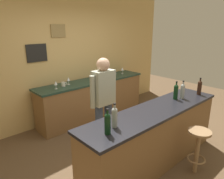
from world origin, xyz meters
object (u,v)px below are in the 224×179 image
at_px(wine_glass_e, 122,69).
at_px(wine_glass_c, 105,73).
at_px(wine_bottle_d, 183,91).
at_px(wine_bottle_e, 200,87).
at_px(wine_bottle_c, 176,91).
at_px(wine_glass_a, 56,83).
at_px(wine_bottle_a, 107,123).
at_px(bartender, 104,99).
at_px(wine_bottle_b, 115,117).
at_px(coffee_mug, 63,84).
at_px(wine_glass_b, 68,79).
at_px(bar_stool, 198,144).
at_px(wine_glass_d, 115,72).

bearing_deg(wine_glass_e, wine_glass_c, -177.65).
distance_m(wine_bottle_d, wine_bottle_e, 0.42).
relative_size(wine_bottle_c, wine_glass_a, 1.97).
relative_size(wine_bottle_a, wine_glass_a, 1.97).
distance_m(bartender, wine_bottle_a, 1.11).
height_order(wine_bottle_a, wine_glass_a, wine_bottle_a).
distance_m(bartender, wine_bottle_c, 1.20).
bearing_deg(wine_bottle_a, wine_bottle_e, -0.76).
bearing_deg(wine_bottle_b, wine_bottle_d, -0.10).
bearing_deg(coffee_mug, bartender, -88.81).
relative_size(wine_glass_b, coffee_mug, 1.24).
distance_m(wine_bottle_e, wine_glass_a, 2.68).
xyz_separation_m(wine_glass_c, coffee_mug, (-1.13, -0.03, -0.06)).
bearing_deg(wine_glass_c, wine_bottle_b, -127.86).
bearing_deg(wine_bottle_b, bartender, 57.85).
xyz_separation_m(bar_stool, wine_glass_c, (0.48, 2.63, 0.55)).
xyz_separation_m(bartender, wine_bottle_a, (-0.68, -0.87, 0.12)).
relative_size(wine_bottle_a, wine_glass_c, 1.97).
bearing_deg(bartender, wine_glass_d, 40.91).
distance_m(bar_stool, wine_glass_c, 2.73).
relative_size(wine_bottle_b, wine_glass_e, 1.97).
height_order(wine_glass_b, coffee_mug, wine_glass_b).
xyz_separation_m(wine_glass_a, wine_glass_d, (1.56, -0.02, 0.00)).
bearing_deg(bar_stool, wine_bottle_e, 28.93).
height_order(wine_bottle_d, wine_glass_d, wine_bottle_d).
height_order(wine_bottle_e, wine_glass_e, wine_bottle_e).
bearing_deg(coffee_mug, wine_glass_c, 1.43).
bearing_deg(bar_stool, wine_bottle_a, 159.52).
bearing_deg(bar_stool, wine_glass_b, 100.56).
height_order(wine_bottle_a, coffee_mug, wine_bottle_a).
bearing_deg(wine_glass_d, bar_stool, -105.84).
xyz_separation_m(wine_bottle_d, wine_glass_a, (-1.27, 1.99, -0.05)).
bearing_deg(wine_bottle_c, bartender, 140.98).
distance_m(bartender, wine_glass_b, 1.30).
bearing_deg(bartender, wine_bottle_c, -39.02).
relative_size(bar_stool, wine_glass_a, 4.39).
height_order(wine_glass_e, coffee_mug, wine_glass_e).
bearing_deg(wine_glass_e, bartender, -143.16).
bearing_deg(wine_glass_a, wine_glass_e, 3.26).
xyz_separation_m(bartender, wine_glass_d, (1.34, 1.16, 0.07)).
distance_m(wine_bottle_a, wine_glass_e, 3.24).
height_order(bartender, wine_bottle_c, bartender).
height_order(wine_bottle_a, wine_bottle_c, same).
bearing_deg(wine_glass_b, wine_glass_a, -162.28).
distance_m(wine_bottle_d, wine_glass_b, 2.30).
xyz_separation_m(wine_bottle_b, wine_glass_e, (2.23, 2.10, -0.05)).
bearing_deg(wine_bottle_d, wine_glass_b, 113.60).
bearing_deg(wine_glass_d, wine_bottle_b, -133.19).
bearing_deg(wine_bottle_d, bartender, 142.34).
relative_size(wine_bottle_b, wine_glass_b, 1.97).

